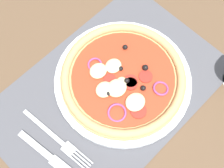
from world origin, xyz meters
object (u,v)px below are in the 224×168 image
at_px(pizza, 123,78).
at_px(fork, 60,141).
at_px(knife, 59,164).
at_px(plate, 123,81).

distance_m(pizza, fork, 0.18).
distance_m(fork, knife, 0.04).
bearing_deg(pizza, knife, 8.87).
height_order(pizza, fork, pizza).
relative_size(pizza, knife, 1.32).
distance_m(plate, pizza, 0.02).
height_order(plate, pizza, pizza).
xyz_separation_m(pizza, knife, (0.21, 0.03, -0.02)).
bearing_deg(pizza, plate, -158.42).
xyz_separation_m(fork, knife, (0.03, 0.03, 0.00)).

